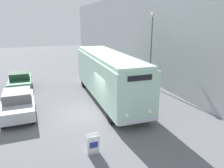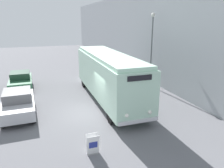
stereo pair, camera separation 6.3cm
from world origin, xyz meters
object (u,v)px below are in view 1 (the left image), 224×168
Objects in this scene: vintage_bus at (108,75)px; streetlamp at (152,40)px; parked_car_mid at (20,81)px; parked_car_near at (18,103)px; sign_board at (93,145)px.

streetlamp is (4.74, 2.20, 2.22)m from vintage_bus.
vintage_bus reaches higher than parked_car_mid.
vintage_bus is at bearing -38.58° from parked_car_mid.
streetlamp is 11.96m from parked_car_near.
sign_board is 12.14m from streetlamp.
streetlamp is 1.47× the size of parked_car_near.
streetlamp is at bearing 24.88° from vintage_bus.
streetlamp reaches higher than parked_car_mid.
sign_board is at bearing -60.57° from parked_car_near.
parked_car_near is at bearing -172.09° from vintage_bus.
parked_car_mid reaches higher than sign_board.
streetlamp is at bearing 48.93° from sign_board.
parked_car_mid is (-11.22, 2.77, -3.42)m from streetlamp.
vintage_bus is 2.41× the size of parked_car_near.
parked_car_near is at bearing -164.44° from streetlamp.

